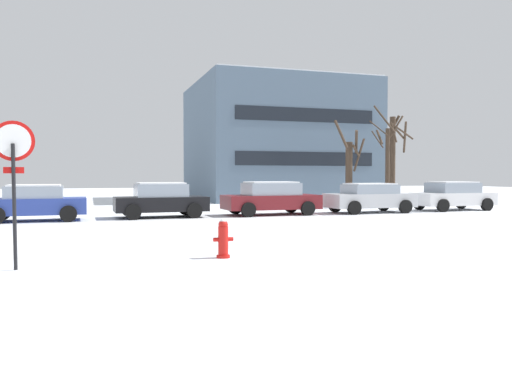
{
  "coord_description": "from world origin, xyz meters",
  "views": [
    {
      "loc": [
        0.4,
        -13.11,
        1.81
      ],
      "look_at": [
        6.37,
        5.3,
        1.17
      ],
      "focal_mm": 36.26,
      "sensor_mm": 36.0,
      "label": 1
    }
  ],
  "objects_px": {
    "parked_car_black": "(161,200)",
    "parked_car_silver": "(370,198)",
    "parked_car_white": "(453,196)",
    "parked_car_maroon": "(271,198)",
    "parked_car_blue": "(35,202)",
    "fire_hydrant": "(223,238)",
    "stop_sign": "(14,166)"
  },
  "relations": [
    {
      "from": "stop_sign",
      "to": "fire_hydrant",
      "type": "height_order",
      "value": "stop_sign"
    },
    {
      "from": "parked_car_maroon",
      "to": "parked_car_white",
      "type": "height_order",
      "value": "parked_car_maroon"
    },
    {
      "from": "parked_car_silver",
      "to": "parked_car_white",
      "type": "relative_size",
      "value": 1.01
    },
    {
      "from": "parked_car_white",
      "to": "parked_car_maroon",
      "type": "bearing_deg",
      "value": 179.94
    },
    {
      "from": "parked_car_silver",
      "to": "parked_car_white",
      "type": "xyz_separation_m",
      "value": [
        4.94,
        0.22,
        0.02
      ]
    },
    {
      "from": "parked_car_maroon",
      "to": "parked_car_silver",
      "type": "relative_size",
      "value": 1.02
    },
    {
      "from": "stop_sign",
      "to": "parked_car_white",
      "type": "bearing_deg",
      "value": 30.77
    },
    {
      "from": "parked_car_silver",
      "to": "fire_hydrant",
      "type": "bearing_deg",
      "value": -132.61
    },
    {
      "from": "parked_car_blue",
      "to": "parked_car_black",
      "type": "xyz_separation_m",
      "value": [
        4.94,
        0.22,
        0.02
      ]
    },
    {
      "from": "stop_sign",
      "to": "fire_hydrant",
      "type": "relative_size",
      "value": 3.29
    },
    {
      "from": "stop_sign",
      "to": "parked_car_blue",
      "type": "relative_size",
      "value": 0.73
    },
    {
      "from": "parked_car_blue",
      "to": "parked_car_silver",
      "type": "bearing_deg",
      "value": -0.42
    },
    {
      "from": "stop_sign",
      "to": "parked_car_silver",
      "type": "height_order",
      "value": "stop_sign"
    },
    {
      "from": "stop_sign",
      "to": "parked_car_silver",
      "type": "distance_m",
      "value": 18.03
    },
    {
      "from": "parked_car_blue",
      "to": "parked_car_maroon",
      "type": "height_order",
      "value": "parked_car_maroon"
    },
    {
      "from": "parked_car_black",
      "to": "parked_car_silver",
      "type": "bearing_deg",
      "value": -1.89
    },
    {
      "from": "parked_car_black",
      "to": "parked_car_white",
      "type": "xyz_separation_m",
      "value": [
        14.81,
        -0.11,
        -0.0
      ]
    },
    {
      "from": "stop_sign",
      "to": "parked_car_silver",
      "type": "relative_size",
      "value": 0.67
    },
    {
      "from": "stop_sign",
      "to": "fire_hydrant",
      "type": "bearing_deg",
      "value": 3.47
    },
    {
      "from": "parked_car_black",
      "to": "fire_hydrant",
      "type": "bearing_deg",
      "value": -90.7
    },
    {
      "from": "parked_car_maroon",
      "to": "parked_car_white",
      "type": "bearing_deg",
      "value": -0.06
    },
    {
      "from": "parked_car_maroon",
      "to": "parked_car_white",
      "type": "xyz_separation_m",
      "value": [
        9.87,
        -0.01,
        -0.02
      ]
    },
    {
      "from": "fire_hydrant",
      "to": "parked_car_maroon",
      "type": "distance_m",
      "value": 12.22
    },
    {
      "from": "parked_car_maroon",
      "to": "stop_sign",
      "type": "bearing_deg",
      "value": -128.98
    },
    {
      "from": "fire_hydrant",
      "to": "parked_car_black",
      "type": "bearing_deg",
      "value": 89.3
    },
    {
      "from": "parked_car_maroon",
      "to": "parked_car_silver",
      "type": "height_order",
      "value": "parked_car_maroon"
    },
    {
      "from": "parked_car_blue",
      "to": "parked_car_maroon",
      "type": "distance_m",
      "value": 9.87
    },
    {
      "from": "parked_car_black",
      "to": "parked_car_silver",
      "type": "xyz_separation_m",
      "value": [
        9.87,
        -0.33,
        -0.02
      ]
    },
    {
      "from": "parked_car_blue",
      "to": "parked_car_black",
      "type": "relative_size",
      "value": 1.0
    },
    {
      "from": "parked_car_white",
      "to": "parked_car_blue",
      "type": "bearing_deg",
      "value": -179.68
    },
    {
      "from": "parked_car_maroon",
      "to": "parked_car_silver",
      "type": "xyz_separation_m",
      "value": [
        4.94,
        -0.23,
        -0.03
      ]
    },
    {
      "from": "fire_hydrant",
      "to": "parked_car_blue",
      "type": "height_order",
      "value": "parked_car_blue"
    }
  ]
}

